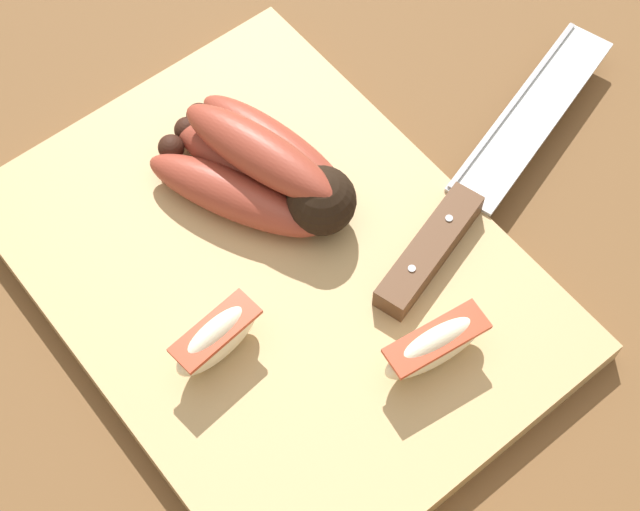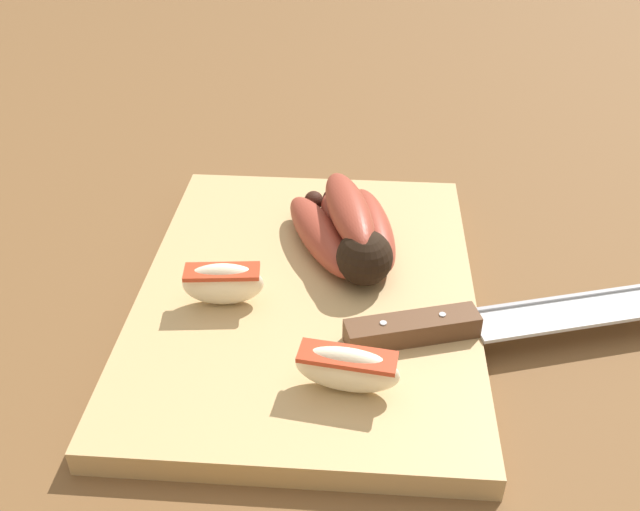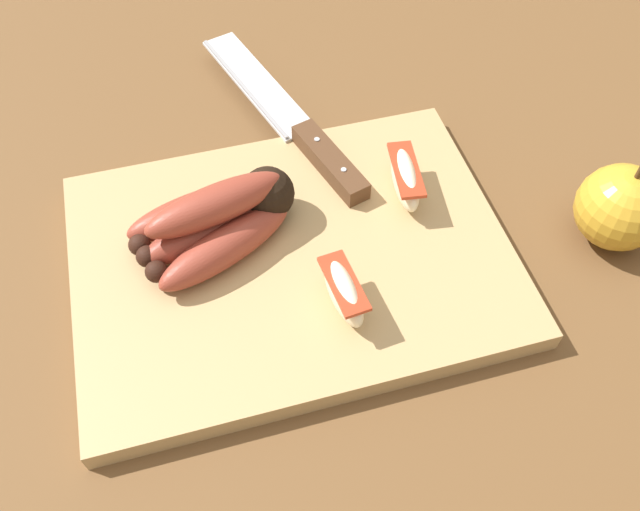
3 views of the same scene
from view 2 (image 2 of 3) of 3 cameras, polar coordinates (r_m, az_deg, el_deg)
ground_plane at (r=0.58m, az=0.23°, el=-4.74°), size 6.00×6.00×0.00m
cutting_board at (r=0.58m, az=-1.01°, el=-3.27°), size 0.36×0.27×0.02m
banana_bunch at (r=0.60m, az=2.35°, el=2.06°), size 0.15×0.11×0.06m
chefs_knife at (r=0.54m, az=12.30°, el=-5.26°), size 0.11×0.28×0.02m
apple_wedge_near at (r=0.55m, az=-7.85°, el=-2.22°), size 0.03×0.06×0.04m
apple_wedge_middle at (r=0.48m, az=2.21°, el=-9.11°), size 0.03×0.07×0.04m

